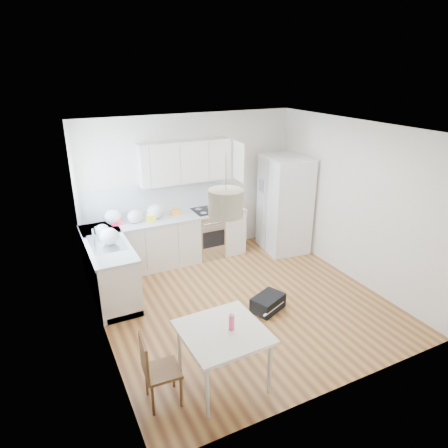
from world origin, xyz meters
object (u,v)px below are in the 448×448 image
refrigerator (285,204)px  dining_chair (162,369)px  gym_bag (268,303)px  dining_table (223,336)px

refrigerator → dining_chair: bearing=-134.9°
dining_chair → gym_bag: size_ratio=1.71×
refrigerator → dining_chair: size_ratio=2.18×
dining_chair → gym_bag: 2.25m
dining_table → gym_bag: bearing=37.7°
gym_bag → dining_table: bearing=-163.7°
refrigerator → gym_bag: refrigerator is taller
dining_chair → gym_bag: bearing=30.8°
refrigerator → gym_bag: 2.46m
refrigerator → gym_bag: bearing=-123.3°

